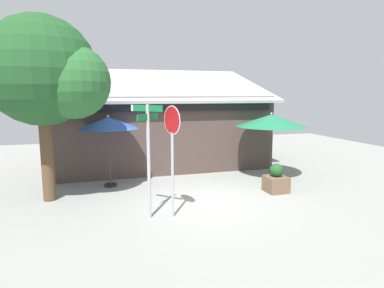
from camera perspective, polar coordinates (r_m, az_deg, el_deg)
ground_plane at (r=10.22m, az=2.80°, el=-10.14°), size 28.00×28.00×0.10m
cafe_building at (r=15.23m, az=-6.23°, el=2.79°), size 9.87×5.53×4.56m
street_sign_post at (r=8.41m, az=-7.74°, el=-0.94°), size 0.72×0.70×3.01m
stop_sign at (r=8.39m, az=-3.53°, el=0.57°), size 0.27×0.71×2.98m
patio_umbrella_royal_blue_left at (r=11.62m, az=-14.61°, el=3.53°), size 2.10×2.10×2.55m
patio_umbrella_forest_green_center at (r=12.82m, az=13.84°, el=4.01°), size 2.68×2.68×2.57m
shade_tree at (r=10.52m, az=-24.06°, el=11.21°), size 3.58×3.23×5.56m
sidewalk_planter at (r=11.27m, az=14.64°, el=-6.28°), size 0.69×0.69×0.97m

